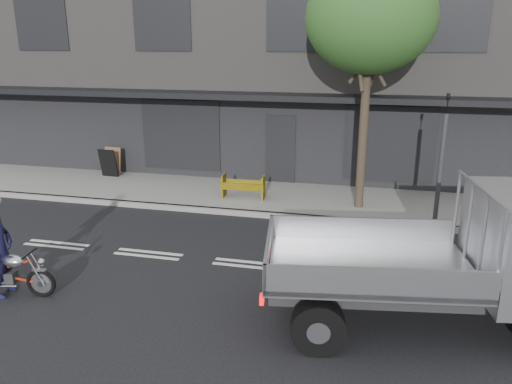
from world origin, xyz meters
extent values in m
plane|color=black|center=(0.00, 0.00, 0.00)|extent=(80.00, 80.00, 0.00)
cube|color=gray|center=(0.00, 4.70, 0.07)|extent=(32.00, 3.20, 0.15)
cube|color=gray|center=(0.00, 3.10, 0.07)|extent=(32.00, 0.20, 0.15)
cube|color=slate|center=(0.00, 11.30, 4.00)|extent=(26.00, 10.00, 8.00)
cylinder|color=#382B21|center=(2.20, 4.20, 2.00)|extent=(0.24, 0.24, 4.00)
ellipsoid|color=#2D5D23|center=(2.20, 4.20, 5.30)|extent=(3.40, 3.40, 2.89)
cylinder|color=#2D2D30|center=(4.20, 3.35, 1.50)|extent=(0.12, 0.12, 3.00)
imported|color=black|center=(4.20, 3.35, 3.25)|extent=(0.08, 0.10, 0.50)
torus|color=black|center=(-3.53, -2.30, 0.28)|extent=(0.59, 0.16, 0.58)
cube|color=#2D2D30|center=(-4.17, -2.38, 0.37)|extent=(0.32, 0.24, 0.24)
ellipsoid|color=silver|center=(-4.03, -2.37, 0.72)|extent=(0.50, 0.33, 0.24)
cylinder|color=black|center=(-3.69, -2.32, 0.89)|extent=(0.10, 0.52, 0.03)
imported|color=#151336|center=(-4.28, -2.38, 0.88)|extent=(0.51, 0.70, 1.77)
cylinder|color=black|center=(1.84, -2.88, 0.44)|extent=(0.91, 0.45, 0.87)
cylinder|color=black|center=(1.54, -0.95, 0.44)|extent=(0.91, 0.45, 0.87)
cylinder|color=black|center=(5.16, -0.39, 0.44)|extent=(0.91, 0.45, 0.87)
cube|color=#2D2D30|center=(3.50, -1.63, 0.63)|extent=(5.38, 1.94, 0.16)
cube|color=#A8A8AD|center=(2.54, -1.78, 1.05)|extent=(3.74, 2.74, 0.11)
camera|label=1|loc=(2.47, -9.74, 4.72)|focal=35.00mm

